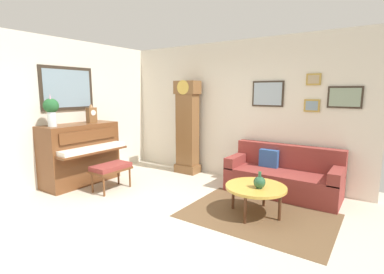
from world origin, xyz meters
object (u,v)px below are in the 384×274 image
piano (81,153)px  flower_vase (51,109)px  green_jug (259,182)px  piano_bench (111,168)px  grandfather_clock (187,130)px  coffee_table (256,188)px  mantel_clock (91,114)px  couch (283,176)px

piano → flower_vase: (0.00, -0.53, 0.90)m
piano → green_jug: bearing=8.0°
piano → green_jug: (3.47, 0.49, -0.07)m
piano_bench → green_jug: bearing=9.2°
grandfather_clock → flower_vase: grandfather_clock is taller
green_jug → coffee_table: bearing=141.9°
piano_bench → coffee_table: 2.63m
mantel_clock → flower_vase: bearing=-90.0°
coffee_table → mantel_clock: 3.53m
piano → piano_bench: size_ratio=2.06×
piano_bench → couch: 3.10m
coffee_table → piano_bench: bearing=-169.3°
flower_vase → grandfather_clock: bearing=60.9°
couch → mantel_clock: bearing=-158.3°
coffee_table → green_jug: green_jug is taller
grandfather_clock → couch: size_ratio=1.07×
piano → grandfather_clock: bearing=54.2°
couch → flower_vase: flower_vase is taller
piano_bench → green_jug: size_ratio=2.92×
grandfather_clock → green_jug: 2.58m
green_jug → mantel_clock: bearing=-176.7°
mantel_clock → piano: bearing=-90.3°
piano_bench → green_jug: (2.66, 0.43, 0.12)m
mantel_clock → piano_bench: bearing=-16.0°
grandfather_clock → mantel_clock: 2.01m
flower_vase → green_jug: size_ratio=2.42×
piano → green_jug: size_ratio=6.00×
piano → coffee_table: piano is taller
piano → flower_vase: 1.04m
piano → couch: (3.45, 1.67, -0.28)m
piano_bench → couch: couch is taller
couch → green_jug: couch is taller
mantel_clock → flower_vase: 0.83m
flower_vase → mantel_clock: bearing=90.0°
piano_bench → couch: bearing=31.3°
couch → coffee_table: couch is taller
couch → flower_vase: bearing=-147.6°
couch → mantel_clock: (-3.45, -1.38, 1.04)m
grandfather_clock → flower_vase: bearing=-119.1°
green_jug → piano_bench: bearing=-170.8°
piano_bench → coffee_table: bearing=10.7°
grandfather_clock → piano_bench: bearing=-105.5°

